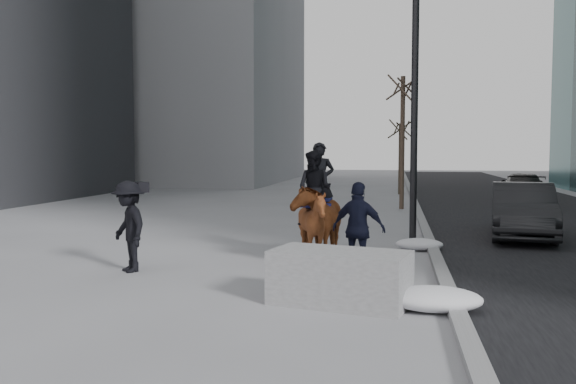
% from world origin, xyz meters
% --- Properties ---
extents(ground, '(120.00, 120.00, 0.00)m').
position_xyz_m(ground, '(0.00, 0.00, 0.00)').
color(ground, gray).
rests_on(ground, ground).
extents(road, '(8.00, 90.00, 0.01)m').
position_xyz_m(road, '(7.00, 10.00, 0.01)').
color(road, black).
rests_on(road, ground).
extents(curb, '(0.25, 90.00, 0.12)m').
position_xyz_m(curb, '(3.00, 10.00, 0.06)').
color(curb, gray).
rests_on(curb, ground).
extents(planter, '(2.24, 1.48, 0.82)m').
position_xyz_m(planter, '(1.31, -1.69, 0.41)').
color(planter, '#97979A').
rests_on(planter, ground).
extents(car_near, '(2.16, 4.61, 1.46)m').
position_xyz_m(car_near, '(5.49, 6.15, 0.73)').
color(car_near, black).
rests_on(car_near, ground).
extents(car_far, '(2.33, 4.61, 1.28)m').
position_xyz_m(car_far, '(7.87, 18.29, 0.64)').
color(car_far, black).
rests_on(car_far, ground).
extents(tree_near, '(1.20, 1.20, 5.80)m').
position_xyz_m(tree_near, '(2.40, 13.62, 2.90)').
color(tree_near, '#392E22').
rests_on(tree_near, ground).
extents(tree_far, '(1.20, 1.20, 4.14)m').
position_xyz_m(tree_far, '(2.40, 21.67, 2.07)').
color(tree_far, '#342A1E').
rests_on(tree_far, ground).
extents(mounted_left, '(0.95, 1.97, 2.51)m').
position_xyz_m(mounted_left, '(0.53, 1.99, 0.93)').
color(mounted_left, '#4E240F').
rests_on(mounted_left, ground).
extents(mounted_right, '(1.66, 1.75, 2.33)m').
position_xyz_m(mounted_right, '(0.48, 1.53, 0.94)').
color(mounted_right, '#4C280F').
rests_on(mounted_right, ground).
extents(feeder, '(1.11, 1.00, 1.75)m').
position_xyz_m(feeder, '(1.46, 0.49, 0.88)').
color(feeder, black).
rests_on(feeder, ground).
extents(camera_crew, '(1.26, 1.27, 1.75)m').
position_xyz_m(camera_crew, '(-2.92, 0.09, 0.89)').
color(camera_crew, black).
rests_on(camera_crew, ground).
extents(lamppost, '(0.25, 1.05, 9.09)m').
position_xyz_m(lamppost, '(2.60, 5.46, 4.99)').
color(lamppost, black).
rests_on(lamppost, ground).
extents(snow_piles, '(1.40, 6.24, 0.36)m').
position_xyz_m(snow_piles, '(2.70, -0.07, 0.17)').
color(snow_piles, silver).
rests_on(snow_piles, ground).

